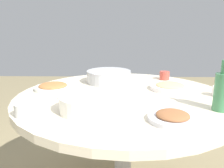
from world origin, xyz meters
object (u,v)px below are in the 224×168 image
at_px(tea_cup_far, 22,110).
at_px(dish_stirfry, 173,117).
at_px(round_dining_table, 124,110).
at_px(tea_cup_near, 219,92).
at_px(dish_noodles, 170,87).
at_px(tea_cup_side, 164,76).
at_px(rice_bowl, 109,76).
at_px(dish_tofu_braise, 53,87).
at_px(soup_bowl, 87,104).
at_px(green_bottle, 222,91).

bearing_deg(tea_cup_far, dish_stirfry, -93.28).
height_order(dish_stirfry, tea_cup_far, tea_cup_far).
distance_m(round_dining_table, tea_cup_near, 0.54).
xyz_separation_m(dish_noodles, tea_cup_side, (0.27, -0.02, 0.01)).
bearing_deg(rice_bowl, tea_cup_side, -76.59).
relative_size(rice_bowl, dish_stirfry, 1.50).
bearing_deg(rice_bowl, dish_noodles, -114.75).
xyz_separation_m(rice_bowl, dish_tofu_braise, (-0.19, 0.33, -0.03)).
bearing_deg(tea_cup_near, dish_noodles, 60.46).
distance_m(dish_noodles, tea_cup_near, 0.27).
distance_m(round_dining_table, dish_tofu_braise, 0.45).
bearing_deg(dish_stirfry, round_dining_table, 26.95).
height_order(soup_bowl, green_bottle, green_bottle).
relative_size(rice_bowl, dish_noodles, 1.23).
relative_size(soup_bowl, tea_cup_near, 3.73).
bearing_deg(dish_stirfry, rice_bowl, 23.40).
distance_m(round_dining_table, dish_stirfry, 0.43).
bearing_deg(dish_noodles, dish_tofu_braise, 91.30).
height_order(dish_stirfry, dish_tofu_braise, same).
height_order(round_dining_table, soup_bowl, soup_bowl).
bearing_deg(dish_tofu_braise, soup_bowl, -144.45).
distance_m(tea_cup_near, tea_cup_far, 1.01).
height_order(green_bottle, tea_cup_side, green_bottle).
relative_size(soup_bowl, tea_cup_far, 4.05).
bearing_deg(tea_cup_side, rice_bowl, 103.41).
xyz_separation_m(dish_tofu_braise, tea_cup_side, (0.29, -0.74, 0.01)).
relative_size(round_dining_table, dish_tofu_braise, 5.49).
bearing_deg(dish_tofu_braise, rice_bowl, -60.05).
bearing_deg(tea_cup_near, soup_bowl, 109.08).
xyz_separation_m(tea_cup_far, tea_cup_side, (0.71, -0.75, 0.00)).
relative_size(round_dining_table, rice_bowl, 4.00).
bearing_deg(dish_stirfry, tea_cup_far, 86.72).
xyz_separation_m(rice_bowl, tea_cup_side, (0.10, -0.40, -0.01)).
xyz_separation_m(dish_noodles, green_bottle, (-0.35, -0.15, 0.08)).
distance_m(dish_stirfry, tea_cup_far, 0.63).
height_order(dish_stirfry, tea_cup_near, tea_cup_near).
xyz_separation_m(dish_stirfry, tea_cup_side, (0.75, -0.12, 0.01)).
distance_m(dish_noodles, dish_tofu_braise, 0.72).
distance_m(round_dining_table, green_bottle, 0.53).
xyz_separation_m(soup_bowl, tea_cup_near, (0.24, -0.70, -0.01)).
xyz_separation_m(soup_bowl, green_bottle, (0.02, -0.61, 0.06)).
bearing_deg(green_bottle, soup_bowl, 92.27).
xyz_separation_m(green_bottle, tea_cup_far, (-0.09, 0.88, -0.07)).
relative_size(green_bottle, tea_cup_far, 3.41).
relative_size(dish_tofu_braise, tea_cup_near, 2.98).
relative_size(tea_cup_near, tea_cup_far, 1.09).
height_order(dish_noodles, green_bottle, green_bottle).
distance_m(green_bottle, tea_cup_far, 0.88).
bearing_deg(tea_cup_near, rice_bowl, 63.36).
distance_m(rice_bowl, tea_cup_side, 0.41).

